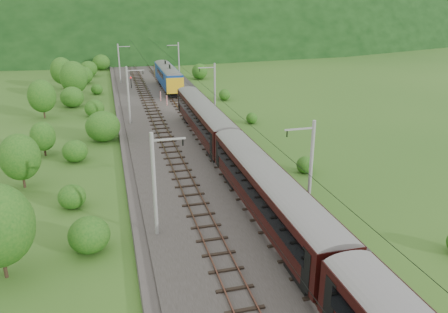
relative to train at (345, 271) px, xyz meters
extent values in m
plane|color=#2E591C|center=(-2.40, 12.17, -3.58)|extent=(600.00, 600.00, 0.00)
cube|color=#38332D|center=(-2.40, 22.17, -3.43)|extent=(14.00, 220.00, 0.30)
cube|color=brown|center=(-5.52, 22.17, -3.09)|extent=(0.08, 220.00, 0.15)
cube|color=brown|center=(-4.08, 22.17, -3.09)|extent=(0.08, 220.00, 0.15)
cube|color=black|center=(-4.80, 22.17, -3.22)|extent=(2.40, 220.00, 0.12)
cube|color=brown|center=(-0.72, 22.17, -3.09)|extent=(0.08, 220.00, 0.15)
cube|color=brown|center=(0.72, 22.17, -3.09)|extent=(0.08, 220.00, 0.15)
cube|color=black|center=(0.00, 22.17, -3.22)|extent=(2.40, 220.00, 0.12)
cylinder|color=gray|center=(-8.60, 12.17, 0.72)|extent=(0.28, 0.28, 8.00)
cube|color=gray|center=(-7.40, 12.17, 4.12)|extent=(2.40, 0.12, 0.12)
cylinder|color=black|center=(-6.40, 12.17, 3.82)|extent=(0.10, 0.10, 0.50)
cylinder|color=gray|center=(-8.60, 44.17, 0.72)|extent=(0.28, 0.28, 8.00)
cube|color=gray|center=(-7.40, 44.17, 4.12)|extent=(2.40, 0.12, 0.12)
cylinder|color=black|center=(-6.40, 44.17, 3.82)|extent=(0.10, 0.10, 0.50)
cylinder|color=gray|center=(-8.60, 76.17, 0.72)|extent=(0.28, 0.28, 8.00)
cube|color=gray|center=(-7.40, 76.17, 4.12)|extent=(2.40, 0.12, 0.12)
cylinder|color=black|center=(-6.40, 76.17, 3.82)|extent=(0.10, 0.10, 0.50)
cylinder|color=gray|center=(-8.60, 108.17, 0.72)|extent=(0.28, 0.28, 8.00)
cube|color=gray|center=(-7.40, 108.17, 4.12)|extent=(2.40, 0.12, 0.12)
cylinder|color=black|center=(-6.40, 108.17, 3.82)|extent=(0.10, 0.10, 0.50)
cylinder|color=gray|center=(-8.60, 140.17, 0.72)|extent=(0.28, 0.28, 8.00)
cube|color=gray|center=(-7.40, 140.17, 4.12)|extent=(2.40, 0.12, 0.12)
cylinder|color=black|center=(-6.40, 140.17, 3.82)|extent=(0.10, 0.10, 0.50)
cylinder|color=gray|center=(3.80, 12.17, 0.72)|extent=(0.28, 0.28, 8.00)
cube|color=gray|center=(2.60, 12.17, 4.12)|extent=(2.40, 0.12, 0.12)
cylinder|color=black|center=(1.60, 12.17, 3.82)|extent=(0.10, 0.10, 0.50)
cylinder|color=gray|center=(3.80, 44.17, 0.72)|extent=(0.28, 0.28, 8.00)
cube|color=gray|center=(2.60, 44.17, 4.12)|extent=(2.40, 0.12, 0.12)
cylinder|color=black|center=(1.60, 44.17, 3.82)|extent=(0.10, 0.10, 0.50)
cylinder|color=gray|center=(3.80, 76.17, 0.72)|extent=(0.28, 0.28, 8.00)
cube|color=gray|center=(2.60, 76.17, 4.12)|extent=(2.40, 0.12, 0.12)
cylinder|color=black|center=(1.60, 76.17, 3.82)|extent=(0.10, 0.10, 0.50)
cylinder|color=gray|center=(3.80, 108.17, 0.72)|extent=(0.28, 0.28, 8.00)
cube|color=gray|center=(2.60, 108.17, 4.12)|extent=(2.40, 0.12, 0.12)
cylinder|color=black|center=(1.60, 108.17, 3.82)|extent=(0.10, 0.10, 0.50)
cylinder|color=gray|center=(3.80, 140.17, 0.72)|extent=(0.28, 0.28, 8.00)
cube|color=gray|center=(2.60, 140.17, 4.12)|extent=(2.40, 0.12, 0.12)
cylinder|color=black|center=(1.60, 140.17, 3.82)|extent=(0.10, 0.10, 0.50)
cylinder|color=black|center=(-4.80, 22.17, 3.52)|extent=(0.03, 198.00, 0.03)
cylinder|color=black|center=(0.00, 22.17, 3.52)|extent=(0.03, 198.00, 0.03)
ellipsoid|color=black|center=(-2.40, 272.17, -3.58)|extent=(504.00, 360.00, 244.00)
cube|color=black|center=(0.00, 11.61, -0.58)|extent=(2.94, 22.31, 3.04)
cylinder|color=gray|center=(0.00, 11.61, 0.79)|extent=(2.94, 22.19, 2.94)
cube|color=black|center=(-1.49, 11.61, -0.21)|extent=(0.05, 19.63, 1.17)
cube|color=black|center=(1.49, 11.61, -0.21)|extent=(0.05, 19.63, 1.17)
cube|color=black|center=(0.00, 3.80, -2.56)|extent=(2.23, 3.24, 0.91)
cube|color=black|center=(0.00, 19.42, -2.56)|extent=(2.23, 3.24, 0.91)
cube|color=black|center=(0.00, 34.43, -0.58)|extent=(2.94, 22.31, 3.04)
cylinder|color=gray|center=(0.00, 34.43, 0.79)|extent=(2.94, 22.19, 2.94)
cube|color=black|center=(-1.49, 34.43, -0.21)|extent=(0.05, 19.63, 1.17)
cube|color=black|center=(1.49, 34.43, -0.21)|extent=(0.05, 19.63, 1.17)
cube|color=black|center=(0.00, 26.62, -2.56)|extent=(2.23, 3.24, 0.91)
cube|color=black|center=(0.00, 42.24, -2.56)|extent=(2.23, 3.24, 0.91)
cube|color=#123E92|center=(0.00, 66.38, -0.58)|extent=(2.94, 18.25, 3.04)
cylinder|color=gray|center=(0.00, 66.38, 0.79)|extent=(2.94, 18.16, 2.94)
cube|color=black|center=(-1.49, 66.38, -0.21)|extent=(0.05, 16.06, 1.17)
cube|color=black|center=(1.49, 66.38, -0.21)|extent=(0.05, 16.06, 1.17)
cube|color=black|center=(0.00, 59.99, -2.56)|extent=(2.23, 3.24, 0.91)
cube|color=black|center=(0.00, 72.77, -2.56)|extent=(2.23, 3.24, 0.91)
cube|color=gold|center=(0.00, 75.30, -0.78)|extent=(3.00, 0.50, 2.74)
cube|color=gold|center=(0.00, 57.45, -0.78)|extent=(3.00, 0.50, 2.74)
cube|color=black|center=(0.00, 69.38, 1.50)|extent=(0.08, 1.60, 0.91)
cylinder|color=red|center=(-2.62, 57.41, -2.48)|extent=(0.17, 0.17, 1.61)
cylinder|color=red|center=(-2.04, 53.64, -2.46)|extent=(0.18, 0.18, 1.64)
cylinder|color=black|center=(-6.80, 69.98, -2.26)|extent=(0.14, 0.14, 2.05)
sphere|color=red|center=(-6.80, 69.98, -1.18)|extent=(0.25, 0.25, 0.25)
ellipsoid|color=#185115|center=(-13.44, 11.43, -2.26)|extent=(2.94, 2.94, 2.65)
ellipsoid|color=#185115|center=(-15.05, 18.96, -2.52)|extent=(2.35, 2.35, 2.12)
ellipsoid|color=#185115|center=(-15.38, 30.77, -2.35)|extent=(2.74, 2.74, 2.46)
ellipsoid|color=#185115|center=(-12.29, 37.55, -1.65)|extent=(4.29, 4.29, 3.86)
ellipsoid|color=#185115|center=(-13.53, 50.28, -2.26)|extent=(2.93, 2.93, 2.64)
ellipsoid|color=#185115|center=(-17.13, 57.67, -1.88)|extent=(3.79, 3.79, 3.41)
ellipsoid|color=#185115|center=(-13.31, 67.20, -2.61)|extent=(2.15, 2.15, 1.94)
ellipsoid|color=#185115|center=(-16.09, 78.79, -1.76)|extent=(4.05, 4.05, 3.64)
ellipsoid|color=#185115|center=(-15.22, 87.86, -1.80)|extent=(3.96, 3.96, 3.56)
ellipsoid|color=#185115|center=(-12.36, 97.22, -1.67)|extent=(4.24, 4.24, 3.81)
ellipsoid|color=#185115|center=(-15.21, 106.77, -2.04)|extent=(3.43, 3.43, 3.09)
cylinder|color=black|center=(-18.68, 9.62, -1.81)|extent=(0.24, 0.24, 3.54)
cylinder|color=black|center=(-19.77, 24.69, -2.13)|extent=(0.24, 0.24, 2.90)
ellipsoid|color=#185115|center=(-19.77, 24.69, -0.48)|extent=(3.73, 3.73, 4.47)
cylinder|color=black|center=(-18.88, 33.74, -2.50)|extent=(0.24, 0.24, 2.17)
ellipsoid|color=#185115|center=(-18.88, 33.74, -1.25)|extent=(2.79, 2.79, 3.35)
cylinder|color=black|center=(-20.86, 51.42, -2.00)|extent=(0.24, 0.24, 3.16)
ellipsoid|color=#185115|center=(-20.86, 51.42, -0.20)|extent=(4.06, 4.06, 4.88)
cylinder|color=black|center=(-16.91, 63.54, -1.74)|extent=(0.24, 0.24, 3.68)
ellipsoid|color=#185115|center=(-16.91, 63.54, 0.36)|extent=(4.73, 4.73, 5.68)
cylinder|color=black|center=(-19.70, 73.97, -1.89)|extent=(0.24, 0.24, 3.39)
ellipsoid|color=#185115|center=(-19.70, 73.97, 0.05)|extent=(4.36, 4.36, 5.23)
ellipsoid|color=#185115|center=(7.71, 21.13, -2.77)|extent=(1.80, 1.80, 1.62)
ellipsoid|color=#185115|center=(8.33, 40.48, -2.85)|extent=(1.62, 1.62, 1.46)
ellipsoid|color=#185115|center=(8.49, 56.11, -2.68)|extent=(2.00, 2.00, 1.80)
ellipsoid|color=#185115|center=(8.64, 78.02, -2.04)|extent=(3.43, 3.43, 3.09)
camera|label=1|loc=(-11.20, -17.19, 13.55)|focal=35.00mm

